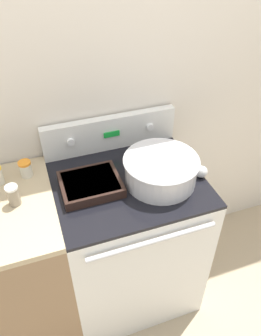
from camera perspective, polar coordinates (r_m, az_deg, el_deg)
name	(u,v)px	position (r m, az deg, el deg)	size (l,w,h in m)	color
ground_plane	(146,329)	(2.26, 2.69, -26.19)	(12.00, 12.00, 0.00)	tan
kitchen_wall	(105,96)	(1.78, -4.39, 12.43)	(8.00, 0.05, 2.50)	beige
stove_range	(128,240)	(2.01, -0.39, -12.39)	(0.75, 0.68, 0.96)	silver
control_panel	(110,133)	(1.83, -3.57, 6.15)	(0.75, 0.07, 0.20)	silver
side_counter	(18,270)	(1.98, -19.03, -16.46)	(0.53, 0.65, 0.97)	#896B4C
mixing_bowl	(161,169)	(1.61, 5.29, -0.14)	(0.37, 0.37, 0.14)	silver
casserole_dish	(90,184)	(1.61, -6.98, -2.75)	(0.29, 0.25, 0.05)	black
ladle	(200,170)	(1.71, 11.93, -0.36)	(0.06, 0.27, 0.06)	#B7B7B7
spice_jar_orange_cap	(26,169)	(1.72, -17.80, -0.12)	(0.06, 0.06, 0.09)	beige
spice_jar_white_cap	(13,195)	(1.58, -19.73, -4.49)	(0.06, 0.06, 0.10)	gray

